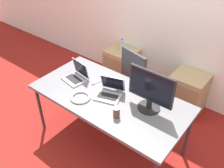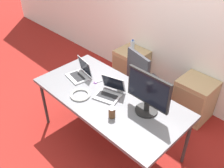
{
  "view_description": "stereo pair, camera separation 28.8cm",
  "coord_description": "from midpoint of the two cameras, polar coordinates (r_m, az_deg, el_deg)",
  "views": [
    {
      "loc": [
        1.44,
        -1.79,
        2.62
      ],
      "look_at": [
        0.0,
        0.05,
        0.92
      ],
      "focal_mm": 40.0,
      "sensor_mm": 36.0,
      "label": 1
    },
    {
      "loc": [
        1.66,
        -1.6,
        2.62
      ],
      "look_at": [
        0.0,
        0.05,
        0.92
      ],
      "focal_mm": 40.0,
      "sensor_mm": 36.0,
      "label": 2
    }
  ],
  "objects": [
    {
      "name": "cabinet_right",
      "position": [
        3.86,
        14.8,
        -2.05
      ],
      "size": [
        0.49,
        0.46,
        0.62
      ],
      "color": "tan",
      "rests_on": "ground_plane"
    },
    {
      "name": "cabinet_left",
      "position": [
        4.35,
        0.29,
        4.05
      ],
      "size": [
        0.49,
        0.46,
        0.62
      ],
      "color": "tan",
      "rests_on": "ground_plane"
    },
    {
      "name": "laptop_right",
      "position": [
        3.25,
        -10.73,
        1.79
      ],
      "size": [
        0.33,
        0.3,
        0.23
      ],
      "color": "#ADADB2",
      "rests_on": "desk"
    },
    {
      "name": "laptop_left",
      "position": [
        2.93,
        -3.41,
        -1.97
      ],
      "size": [
        0.35,
        0.36,
        0.23
      ],
      "color": "#ADADB2",
      "rests_on": "desk"
    },
    {
      "name": "water_bottle",
      "position": [
        4.15,
        0.33,
        8.84
      ],
      "size": [
        0.07,
        0.07,
        0.21
      ],
      "color": "silver",
      "rests_on": "cabinet_left"
    },
    {
      "name": "wall_back",
      "position": [
        3.77,
        11.83,
        14.86
      ],
      "size": [
        10.0,
        0.05,
        2.6
      ],
      "color": "white",
      "rests_on": "ground_plane"
    },
    {
      "name": "ground_plane",
      "position": [
        3.48,
        -2.91,
        -12.81
      ],
      "size": [
        14.0,
        14.0,
        0.0
      ],
      "primitive_type": "plane",
      "color": "maroon"
    },
    {
      "name": "coffee_cup_white",
      "position": [
        3.03,
        -1.09,
        -0.44
      ],
      "size": [
        0.08,
        0.08,
        0.09
      ],
      "color": "white",
      "rests_on": "desk"
    },
    {
      "name": "cable_coil",
      "position": [
        2.95,
        -10.04,
        -3.09
      ],
      "size": [
        0.24,
        0.24,
        0.03
      ],
      "color": "white",
      "rests_on": "desk"
    },
    {
      "name": "office_chair",
      "position": [
        3.68,
        4.49,
        -1.1
      ],
      "size": [
        0.58,
        0.61,
        1.07
      ],
      "color": "#232326",
      "rests_on": "ground_plane"
    },
    {
      "name": "desk",
      "position": [
        2.97,
        -3.33,
        -3.54
      ],
      "size": [
        1.88,
        0.92,
        0.77
      ],
      "color": "slate",
      "rests_on": "ground_plane"
    },
    {
      "name": "coffee_cup_brown",
      "position": [
        2.64,
        -2.12,
        -6.58
      ],
      "size": [
        0.08,
        0.08,
        0.12
      ],
      "color": "brown",
      "rests_on": "desk"
    },
    {
      "name": "scissors",
      "position": [
        3.17,
        -6.29,
        0.21
      ],
      "size": [
        0.07,
        0.17,
        0.01
      ],
      "color": "#B2B2B7",
      "rests_on": "desk"
    },
    {
      "name": "monitor",
      "position": [
        2.64,
        5.76,
        -1.67
      ],
      "size": [
        0.53,
        0.25,
        0.48
      ],
      "color": "black",
      "rests_on": "desk"
    }
  ]
}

